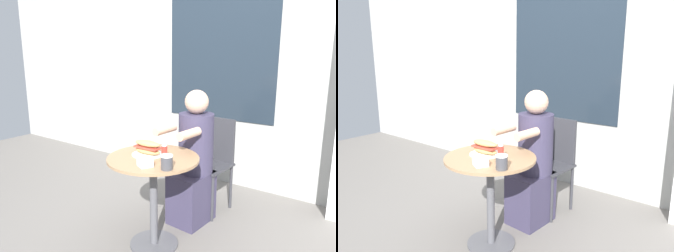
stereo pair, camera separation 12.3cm
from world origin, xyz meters
TOP-DOWN VIEW (x-y plane):
  - ground_plane at (0.00, 0.00)m, footprint 8.00×8.00m
  - storefront_wall at (-0.00, 1.51)m, footprint 8.00×0.09m
  - cafe_table at (0.00, 0.00)m, footprint 0.68×0.68m
  - diner_chair at (0.05, 0.85)m, footprint 0.41×0.41m
  - seated_diner at (0.04, 0.51)m, footprint 0.34×0.55m
  - sandwich_on_plate at (-0.07, 0.02)m, footprint 0.24×0.24m
  - drink_cup at (0.23, -0.15)m, footprint 0.08×0.08m
  - napkin_box at (0.08, -0.19)m, footprint 0.12×0.12m
  - condiment_bottle at (0.11, -0.01)m, footprint 0.04×0.04m

SIDE VIEW (x-z plane):
  - ground_plane at x=0.00m, z-range 0.00..0.00m
  - seated_diner at x=0.04m, z-range -0.07..1.10m
  - diner_chair at x=0.05m, z-range 0.09..0.96m
  - cafe_table at x=0.00m, z-range 0.17..0.89m
  - napkin_box at x=0.08m, z-range 0.72..0.78m
  - sandwich_on_plate at x=-0.07m, z-range 0.72..0.83m
  - drink_cup at x=0.23m, z-range 0.72..0.82m
  - condiment_bottle at x=0.11m, z-range 0.72..0.86m
  - storefront_wall at x=0.00m, z-range 0.00..2.80m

